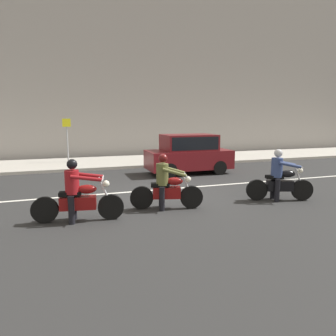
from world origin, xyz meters
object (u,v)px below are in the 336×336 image
object	(u,v)px
parked_hatchback_maroon	(189,153)
street_sign_post	(67,135)
motorcycle_with_rider_denim_blue	(280,180)
motorcycle_with_rider_crimson	(77,196)
motorcycle_with_rider_olive	(166,187)

from	to	relation	value
parked_hatchback_maroon	street_sign_post	xyz separation A→B (m)	(-5.23, 4.83, 0.67)
parked_hatchback_maroon	motorcycle_with_rider_denim_blue	bearing A→B (deg)	-80.88
motorcycle_with_rider_denim_blue	parked_hatchback_maroon	world-z (taller)	parked_hatchback_maroon
motorcycle_with_rider_crimson	parked_hatchback_maroon	size ratio (longest dim) A/B	0.58
motorcycle_with_rider_olive	street_sign_post	distance (m)	10.17
street_sign_post	parked_hatchback_maroon	bearing A→B (deg)	-42.75
parked_hatchback_maroon	street_sign_post	size ratio (longest dim) A/B	1.60
motorcycle_with_rider_crimson	motorcycle_with_rider_denim_blue	xyz separation A→B (m)	(6.02, 0.03, 0.02)
parked_hatchback_maroon	motorcycle_with_rider_crimson	bearing A→B (deg)	-134.30
motorcycle_with_rider_denim_blue	motorcycle_with_rider_olive	bearing A→B (deg)	175.57
motorcycle_with_rider_olive	street_sign_post	bearing A→B (deg)	104.08
motorcycle_with_rider_crimson	motorcycle_with_rider_olive	bearing A→B (deg)	7.27
motorcycle_with_rider_olive	motorcycle_with_rider_denim_blue	xyz separation A→B (m)	(3.61, -0.28, 0.02)
motorcycle_with_rider_crimson	motorcycle_with_rider_denim_blue	world-z (taller)	motorcycle_with_rider_denim_blue
motorcycle_with_rider_olive	parked_hatchback_maroon	size ratio (longest dim) A/B	0.52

